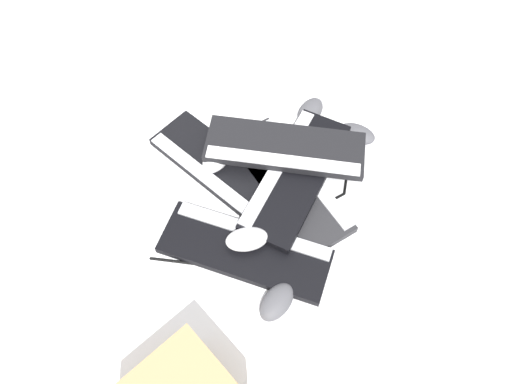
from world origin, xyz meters
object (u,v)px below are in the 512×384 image
keyboard_0 (247,251)px  mouse_4 (217,158)px  keyboard_2 (220,168)px  mouse_1 (357,134)px  keyboard_1 (289,182)px  mouse_0 (277,302)px  mouse_3 (310,111)px  mouse_2 (247,239)px  keyboard_3 (296,176)px  keyboard_4 (285,148)px

keyboard_0 → mouse_4: 0.28m
keyboard_2 → mouse_1: (-0.24, 0.34, 0.01)m
keyboard_0 → mouse_4: (-0.23, -0.17, 0.04)m
keyboard_1 → keyboard_2: same height
mouse_0 → mouse_3: (-0.61, -0.08, 0.00)m
keyboard_2 → mouse_2: 0.26m
keyboard_3 → keyboard_2: bearing=-83.4°
keyboard_0 → keyboard_3: size_ratio=0.97×
keyboard_2 → mouse_0: 0.42m
keyboard_2 → mouse_2: mouse_2 is taller
mouse_2 → keyboard_1: bearing=48.9°
mouse_1 → keyboard_1: bearing=65.3°
keyboard_4 → mouse_1: (-0.16, 0.18, -0.05)m
mouse_3 → mouse_4: bearing=155.4°
keyboard_0 → keyboard_2: same height
keyboard_1 → mouse_1: size_ratio=3.95×
keyboard_1 → mouse_3: size_ratio=3.95×
keyboard_0 → mouse_3: bearing=176.2°
keyboard_0 → keyboard_4: 0.31m
mouse_0 → mouse_3: size_ratio=1.00×
keyboard_1 → keyboard_4: bearing=-151.8°
keyboard_4 → keyboard_0: bearing=-1.5°
keyboard_1 → keyboard_3: (-0.01, 0.01, 0.03)m
mouse_1 → mouse_4: 0.42m
keyboard_1 → keyboard_3: bearing=118.1°
mouse_2 → mouse_0: bearing=-75.4°
keyboard_3 → mouse_0: 0.36m
keyboard_1 → keyboard_2: 0.20m
keyboard_0 → mouse_3: mouse_3 is taller
mouse_4 → keyboard_4: bearing=126.9°
keyboard_0 → keyboard_1: size_ratio=1.02×
mouse_3 → mouse_1: bearing=-93.3°
keyboard_1 → mouse_4: (0.01, -0.21, 0.04)m
mouse_0 → mouse_4: 0.44m
keyboard_2 → mouse_2: size_ratio=4.21×
keyboard_0 → keyboard_1: 0.24m
mouse_0 → keyboard_0: bearing=64.8°
keyboard_2 → mouse_1: 0.42m
keyboard_3 → keyboard_4: (-0.06, -0.05, 0.03)m
mouse_2 → keyboard_3: bearing=45.8°
keyboard_2 → mouse_3: mouse_3 is taller
keyboard_1 → mouse_2: size_ratio=3.95×
keyboard_0 → keyboard_4: (-0.30, 0.01, 0.06)m
mouse_2 → mouse_3: (-0.49, 0.04, -0.03)m
keyboard_2 → keyboard_3: keyboard_3 is taller
keyboard_2 → keyboard_1: bearing=94.9°
keyboard_2 → mouse_0: mouse_0 is taller
mouse_1 → keyboard_3: bearing=67.2°
keyboard_1 → mouse_0: size_ratio=3.95×
keyboard_2 → mouse_1: bearing=125.0°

